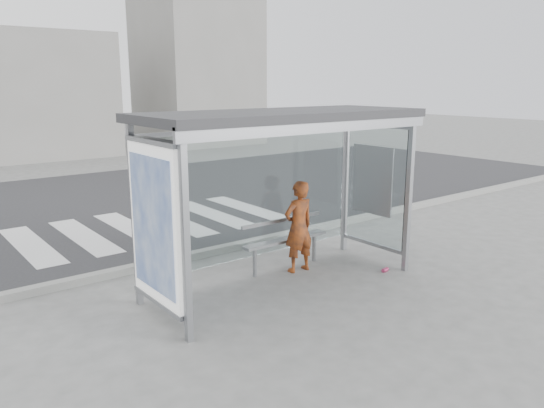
% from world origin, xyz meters
% --- Properties ---
extents(ground, '(80.00, 80.00, 0.00)m').
position_xyz_m(ground, '(0.00, 0.00, 0.00)').
color(ground, '#626260').
rests_on(ground, ground).
extents(road, '(30.00, 10.00, 0.01)m').
position_xyz_m(road, '(0.00, 7.00, 0.00)').
color(road, '#28282A').
rests_on(road, ground).
extents(curb, '(30.00, 0.18, 0.12)m').
position_xyz_m(curb, '(0.00, 1.95, 0.06)').
color(curb, gray).
rests_on(curb, ground).
extents(crosswalk, '(5.55, 3.00, 0.00)m').
position_xyz_m(crosswalk, '(0.00, 4.50, 0.00)').
color(crosswalk, silver).
rests_on(crosswalk, ground).
extents(bus_shelter, '(4.25, 1.65, 2.62)m').
position_xyz_m(bus_shelter, '(-0.37, 0.06, 1.98)').
color(bus_shelter, gray).
rests_on(bus_shelter, ground).
extents(building_center, '(8.00, 5.00, 5.00)m').
position_xyz_m(building_center, '(0.00, 18.00, 2.50)').
color(building_center, gray).
rests_on(building_center, ground).
extents(building_right, '(5.00, 5.00, 7.00)m').
position_xyz_m(building_right, '(9.00, 18.00, 3.50)').
color(building_right, gray).
rests_on(building_right, ground).
extents(person, '(0.56, 0.38, 1.50)m').
position_xyz_m(person, '(0.60, 0.35, 0.75)').
color(person, orange).
rests_on(person, ground).
extents(bench, '(1.62, 0.21, 0.84)m').
position_xyz_m(bench, '(0.51, 0.58, 0.50)').
color(bench, slate).
rests_on(bench, ground).
extents(soda_can, '(0.13, 0.08, 0.07)m').
position_xyz_m(soda_can, '(1.69, -0.56, 0.03)').
color(soda_can, '#D63F74').
rests_on(soda_can, ground).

